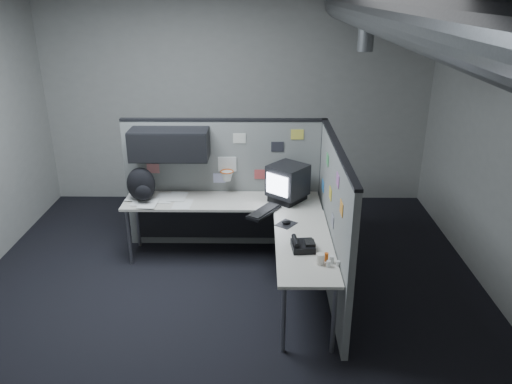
{
  "coord_description": "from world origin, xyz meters",
  "views": [
    {
      "loc": [
        0.36,
        -4.4,
        3.04
      ],
      "look_at": [
        0.31,
        0.35,
        1.09
      ],
      "focal_mm": 35.0,
      "sensor_mm": 36.0,
      "label": 1
    }
  ],
  "objects_px": {
    "phone": "(302,245)",
    "backpack": "(141,185)",
    "desk": "(242,219)",
    "keyboard": "(264,212)",
    "monitor": "(288,183)"
  },
  "relations": [
    {
      "from": "keyboard",
      "to": "desk",
      "type": "bearing_deg",
      "value": 149.09
    },
    {
      "from": "backpack",
      "to": "keyboard",
      "type": "bearing_deg",
      "value": -14.88
    },
    {
      "from": "monitor",
      "to": "backpack",
      "type": "distance_m",
      "value": 1.7
    },
    {
      "from": "keyboard",
      "to": "phone",
      "type": "height_order",
      "value": "phone"
    },
    {
      "from": "desk",
      "to": "phone",
      "type": "height_order",
      "value": "phone"
    },
    {
      "from": "monitor",
      "to": "phone",
      "type": "xyz_separation_m",
      "value": [
        0.09,
        -1.18,
        -0.18
      ]
    },
    {
      "from": "monitor",
      "to": "keyboard",
      "type": "height_order",
      "value": "monitor"
    },
    {
      "from": "phone",
      "to": "backpack",
      "type": "distance_m",
      "value": 2.13
    },
    {
      "from": "desk",
      "to": "keyboard",
      "type": "xyz_separation_m",
      "value": [
        0.24,
        -0.08,
        0.14
      ]
    },
    {
      "from": "monitor",
      "to": "keyboard",
      "type": "relative_size",
      "value": 1.08
    },
    {
      "from": "phone",
      "to": "backpack",
      "type": "relative_size",
      "value": 0.62
    },
    {
      "from": "keyboard",
      "to": "backpack",
      "type": "relative_size",
      "value": 1.22
    },
    {
      "from": "keyboard",
      "to": "backpack",
      "type": "distance_m",
      "value": 1.47
    },
    {
      "from": "monitor",
      "to": "phone",
      "type": "relative_size",
      "value": 2.15
    },
    {
      "from": "desk",
      "to": "monitor",
      "type": "relative_size",
      "value": 4.31
    }
  ]
}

